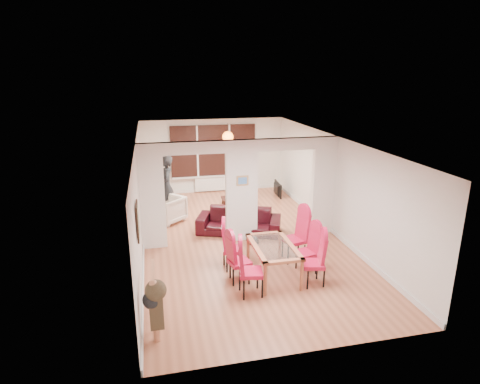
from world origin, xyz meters
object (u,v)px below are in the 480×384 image
object	(u,v)px
dining_chair_ra	(313,260)
dining_chair_rb	(307,250)
dining_chair_rc	(294,236)
bowl	(237,197)
dining_chair_la	(251,268)
dining_table	(273,261)
bottle	(244,194)
sofa	(239,221)
coffee_table	(239,201)
person	(167,187)
dining_chair_lc	(233,246)
armchair	(168,209)
dining_chair_lb	(239,259)
television	(275,189)

from	to	relation	value
dining_chair_ra	dining_chair_rb	size ratio (longest dim) A/B	1.05
dining_chair_rc	bowl	world-z (taller)	dining_chair_rc
dining_chair_la	dining_chair_ra	world-z (taller)	dining_chair_la
dining_table	bottle	bearing A→B (deg)	84.13
dining_chair_la	bowl	world-z (taller)	dining_chair_la
sofa	bowl	world-z (taller)	sofa
coffee_table	person	bearing A→B (deg)	-165.96
dining_chair_rc	person	bearing A→B (deg)	111.94
dining_chair_lc	bowl	distance (m)	4.34
dining_chair_la	armchair	bearing A→B (deg)	118.00
dining_chair_rc	bowl	distance (m)	4.16
dining_chair_lb	bottle	xyz separation A→B (m)	(1.23, 4.78, -0.12)
coffee_table	sofa	bearing A→B (deg)	-102.43
dining_chair_ra	person	distance (m)	5.45
dining_chair_ra	sofa	xyz separation A→B (m)	(-0.87, 3.00, -0.21)
dining_chair_rc	sofa	bearing A→B (deg)	100.11
dining_chair_lb	person	bearing A→B (deg)	92.51
dining_chair_ra	dining_table	bearing A→B (deg)	157.00
dining_chair_rb	person	distance (m)	5.03
dining_chair_lb	dining_chair_lc	xyz separation A→B (m)	(-0.01, 0.61, 0.02)
sofa	person	world-z (taller)	person
armchair	coffee_table	distance (m)	2.59
dining_chair_la	dining_chair_lb	world-z (taller)	dining_chair_la
television	dining_table	bearing A→B (deg)	164.88
dining_chair_lc	dining_chair_rb	bearing A→B (deg)	-5.70
dining_chair_la	television	size ratio (longest dim) A/B	1.30
dining_table	dining_chair_rb	size ratio (longest dim) A/B	1.47
dining_chair_la	dining_chair_lb	xyz separation A→B (m)	(-0.11, 0.54, -0.04)
dining_chair_lb	dining_chair_ra	bearing A→B (deg)	-30.65
dining_chair_lb	sofa	bearing A→B (deg)	64.01
dining_chair_lc	dining_chair_rc	bearing A→B (deg)	15.70
armchair	person	world-z (taller)	person
dining_chair_rc	bowl	bearing A→B (deg)	81.43
armchair	bottle	world-z (taller)	armchair
dining_chair_lb	dining_chair_lc	world-z (taller)	dining_chair_lc
dining_table	bottle	size ratio (longest dim) A/B	5.36
dining_chair_lb	dining_chair_rc	xyz separation A→B (m)	(1.42, 0.69, 0.08)
dining_chair_la	coffee_table	size ratio (longest dim) A/B	1.01
television	bottle	size ratio (longest dim) A/B	3.05
dining_chair_lb	bowl	xyz separation A→B (m)	(0.99, 4.82, -0.23)
dining_chair_lc	television	distance (m)	5.56
coffee_table	bottle	world-z (taller)	bottle
dining_chair_rc	person	size ratio (longest dim) A/B	0.64
coffee_table	dining_chair_la	bearing A→B (deg)	-100.09
dining_chair_lc	television	world-z (taller)	dining_chair_lc
dining_chair_lb	bowl	size ratio (longest dim) A/B	5.01
bowl	dining_table	bearing A→B (deg)	-92.99
dining_table	sofa	bearing A→B (deg)	94.12
bowl	dining_chair_lc	bearing A→B (deg)	-103.33
sofa	television	distance (m)	3.57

